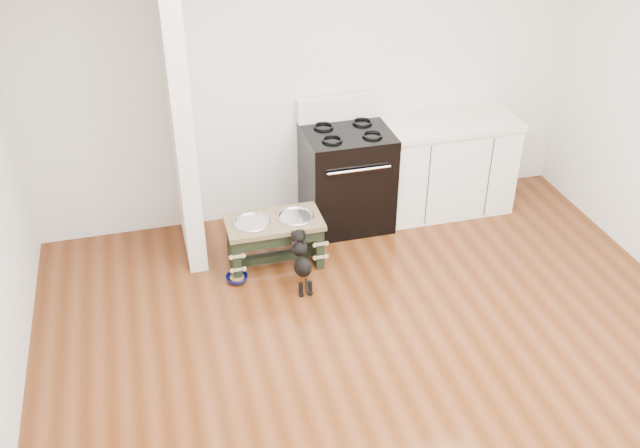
{
  "coord_description": "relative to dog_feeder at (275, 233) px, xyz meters",
  "views": [
    {
      "loc": [
        -1.46,
        -3.28,
        3.55
      ],
      "look_at": [
        -0.22,
        1.32,
        0.55
      ],
      "focal_mm": 40.0,
      "sensor_mm": 36.0,
      "label": 1
    }
  ],
  "objects": [
    {
      "name": "ground",
      "position": [
        0.53,
        -1.65,
        -0.31
      ],
      "size": [
        5.0,
        5.0,
        0.0
      ],
      "primitive_type": "plane",
      "color": "#4D240D",
      "rests_on": "ground"
    },
    {
      "name": "floor_bowl",
      "position": [
        -0.36,
        -0.17,
        -0.28
      ],
      "size": [
        0.24,
        0.24,
        0.06
      ],
      "rotation": [
        0.0,
        0.0,
        0.44
      ],
      "color": "#0B0E4F",
      "rests_on": "ground"
    },
    {
      "name": "dog_feeder",
      "position": [
        0.0,
        0.0,
        0.0
      ],
      "size": [
        0.8,
        0.43,
        0.45
      ],
      "color": "black",
      "rests_on": "ground"
    },
    {
      "name": "room_shell",
      "position": [
        0.53,
        -1.65,
        1.31
      ],
      "size": [
        5.0,
        5.0,
        5.0
      ],
      "color": "silver",
      "rests_on": "ground"
    },
    {
      "name": "oven_range",
      "position": [
        0.78,
        0.51,
        0.17
      ],
      "size": [
        0.76,
        0.69,
        1.14
      ],
      "color": "black",
      "rests_on": "ground"
    },
    {
      "name": "partition_wall",
      "position": [
        -0.65,
        0.45,
        1.04
      ],
      "size": [
        0.15,
        0.8,
        2.7
      ],
      "primitive_type": "cube",
      "color": "silver",
      "rests_on": "ground"
    },
    {
      "name": "puppy",
      "position": [
        0.14,
        -0.37,
        -0.05
      ],
      "size": [
        0.14,
        0.41,
        0.49
      ],
      "color": "black",
      "rests_on": "ground"
    },
    {
      "name": "cabinet_run",
      "position": [
        1.76,
        0.53,
        0.14
      ],
      "size": [
        1.24,
        0.64,
        0.91
      ],
      "color": "white",
      "rests_on": "ground"
    }
  ]
}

